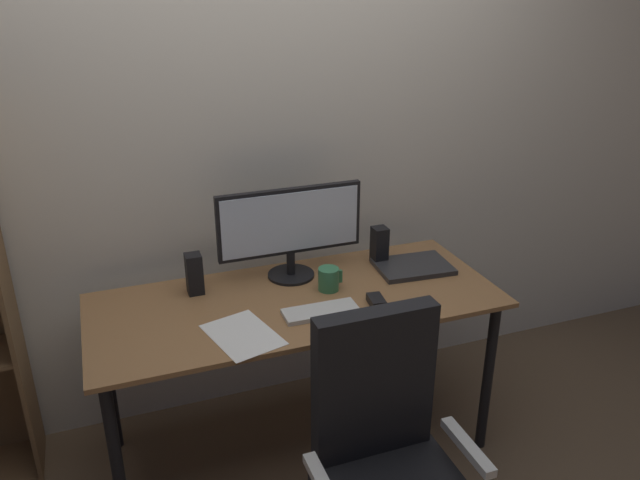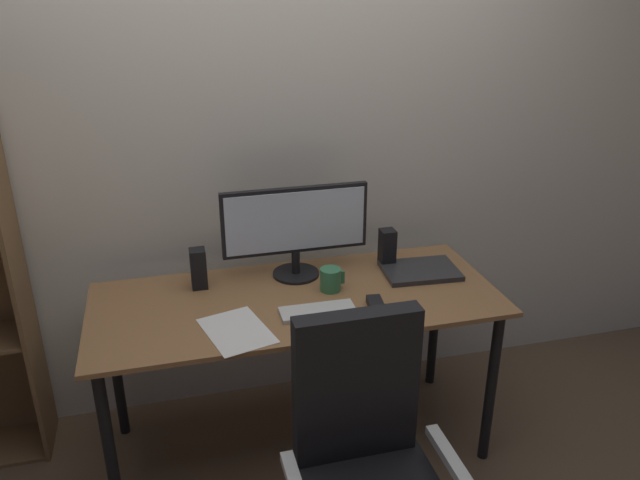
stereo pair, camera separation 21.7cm
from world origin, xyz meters
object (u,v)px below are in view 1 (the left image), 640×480
laptop (413,266)px  speaker_right (379,245)px  coffee_mug (329,279)px  keyboard (321,311)px  monitor (290,226)px  mouse (376,301)px  desk (297,317)px  speaker_left (194,274)px

laptop → speaker_right: size_ratio=1.88×
coffee_mug → keyboard: bearing=-119.9°
keyboard → monitor: bearing=92.2°
mouse → coffee_mug: size_ratio=0.95×
mouse → speaker_right: speaker_right is taller
speaker_right → monitor: bearing=178.9°
coffee_mug → laptop: bearing=7.4°
keyboard → coffee_mug: 0.20m
coffee_mug → speaker_right: 0.35m
keyboard → speaker_right: (0.40, 0.34, 0.08)m
desk → coffee_mug: (0.15, 0.03, 0.13)m
mouse → speaker_right: (0.18, 0.35, 0.07)m
desk → mouse: 0.33m
keyboard → speaker_left: 0.54m
monitor → coffee_mug: (0.11, -0.17, -0.18)m
keyboard → speaker_right: size_ratio=1.71×
desk → keyboard: 0.18m
mouse → coffee_mug: bearing=132.2°
monitor → speaker_left: 0.44m
coffee_mug → speaker_left: 0.54m
speaker_left → speaker_right: (0.82, 0.00, 0.00)m
monitor → speaker_left: (-0.41, -0.01, -0.15)m
monitor → keyboard: bearing=-88.8°
coffee_mug → speaker_right: speaker_right is taller
desk → speaker_right: speaker_right is taller
mouse → laptop: bearing=46.6°
keyboard → mouse: (0.23, -0.01, 0.01)m
desk → keyboard: size_ratio=5.63×
monitor → coffee_mug: 0.27m
keyboard → mouse: size_ratio=3.02×
mouse → laptop: 0.38m
mouse → speaker_right: size_ratio=0.56×
desk → speaker_left: 0.45m
mouse → laptop: (0.29, 0.24, -0.01)m
desk → monitor: monitor is taller
desk → keyboard: bearing=-71.3°
mouse → laptop: mouse is taller
desk → keyboard: (0.05, -0.15, 0.09)m
coffee_mug → speaker_right: (0.30, 0.16, 0.04)m
monitor → mouse: size_ratio=6.43×
mouse → laptop: size_ratio=0.30×
coffee_mug → desk: bearing=-169.3°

